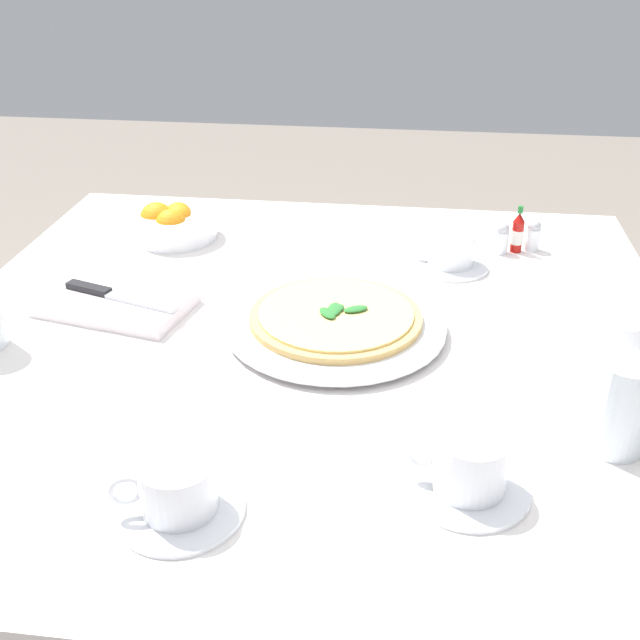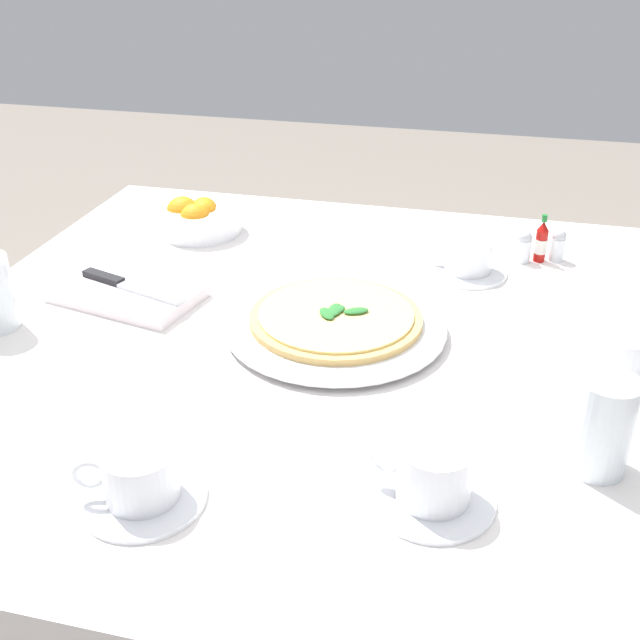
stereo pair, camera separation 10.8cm
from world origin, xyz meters
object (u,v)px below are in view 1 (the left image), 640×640
(water_glass_far_right, at_px, (620,411))
(coffee_cup_back_corner, at_px, (177,491))
(coffee_cup_near_right, at_px, (618,342))
(salt_shaker, at_px, (533,236))
(pizza_plate, at_px, (336,325))
(pepper_shaker, at_px, (501,239))
(coffee_cup_near_left, at_px, (469,467))
(dinner_knife, at_px, (116,295))
(napkin_folded, at_px, (115,303))
(hot_sauce_bottle, at_px, (517,233))
(pizza, at_px, (336,316))
(coffee_cup_left_edge, at_px, (450,252))
(citrus_bowl, at_px, (173,224))

(water_glass_far_right, bearing_deg, coffee_cup_back_corner, -160.04)
(coffee_cup_near_right, relative_size, salt_shaker, 2.31)
(pizza_plate, bearing_deg, pepper_shaker, 51.16)
(salt_shaker, xyz_separation_m, pepper_shaker, (-0.06, -0.02, 0.00))
(coffee_cup_back_corner, bearing_deg, water_glass_far_right, 19.96)
(coffee_cup_near_left, height_order, coffee_cup_back_corner, coffee_cup_near_left)
(coffee_cup_near_left, height_order, coffee_cup_near_right, coffee_cup_near_right)
(pepper_shaker, bearing_deg, dinner_knife, -153.70)
(coffee_cup_back_corner, bearing_deg, napkin_folded, 118.06)
(coffee_cup_back_corner, distance_m, napkin_folded, 0.47)
(pizza_plate, relative_size, hot_sauce_bottle, 3.77)
(pizza, bearing_deg, coffee_cup_back_corner, -106.52)
(pizza, bearing_deg, coffee_cup_near_right, -5.80)
(coffee_cup_back_corner, distance_m, coffee_cup_near_right, 0.60)
(water_glass_far_right, height_order, pepper_shaker, water_glass_far_right)
(pizza, height_order, pepper_shaker, pepper_shaker)
(coffee_cup_near_left, bearing_deg, hot_sauce_bottle, 80.33)
(pizza, relative_size, water_glass_far_right, 2.20)
(pizza_plate, xyz_separation_m, coffee_cup_near_left, (0.17, -0.32, 0.02))
(coffee_cup_near_left, relative_size, dinner_knife, 0.69)
(pizza, xyz_separation_m, napkin_folded, (-0.34, 0.03, -0.01))
(water_glass_far_right, bearing_deg, napkin_folded, 159.69)
(pizza, xyz_separation_m, coffee_cup_near_left, (0.17, -0.32, 0.01))
(pizza, bearing_deg, coffee_cup_left_edge, 55.97)
(pepper_shaker, bearing_deg, coffee_cup_near_left, -97.34)
(coffee_cup_left_edge, height_order, dinner_knife, coffee_cup_left_edge)
(water_glass_far_right, bearing_deg, coffee_cup_left_edge, 110.18)
(citrus_bowl, bearing_deg, coffee_cup_left_edge, -7.13)
(napkin_folded, xyz_separation_m, dinner_knife, (0.00, -0.00, 0.01))
(pepper_shaker, bearing_deg, hot_sauce_bottle, 19.65)
(napkin_folded, bearing_deg, pizza_plate, 7.49)
(coffee_cup_near_left, relative_size, coffee_cup_left_edge, 1.00)
(napkin_folded, distance_m, hot_sauce_bottle, 0.69)
(coffee_cup_near_right, bearing_deg, hot_sauce_bottle, 104.61)
(pizza, xyz_separation_m, pepper_shaker, (0.25, 0.31, 0.00))
(napkin_folded, relative_size, dinner_knife, 1.26)
(coffee_cup_near_right, height_order, napkin_folded, coffee_cup_near_right)
(citrus_bowl, distance_m, pepper_shaker, 0.58)
(hot_sauce_bottle, bearing_deg, water_glass_far_right, -84.17)
(citrus_bowl, bearing_deg, napkin_folded, -90.98)
(coffee_cup_near_left, xyz_separation_m, pepper_shaker, (0.08, 0.63, -0.01))
(napkin_folded, xyz_separation_m, citrus_bowl, (0.00, 0.28, 0.02))
(pepper_shaker, bearing_deg, pizza, -128.84)
(citrus_bowl, xyz_separation_m, hot_sauce_bottle, (0.61, 0.02, 0.01))
(pizza, distance_m, citrus_bowl, 0.45)
(napkin_folded, bearing_deg, salt_shaker, 37.54)
(coffee_cup_left_edge, xyz_separation_m, dinner_knife, (-0.50, -0.22, -0.00))
(coffee_cup_left_edge, bearing_deg, hot_sauce_bottle, 34.52)
(hot_sauce_bottle, bearing_deg, pizza, -130.91)
(water_glass_far_right, height_order, napkin_folded, water_glass_far_right)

